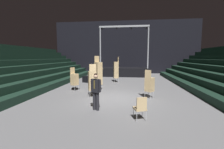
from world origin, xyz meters
The scene contains 13 objects.
ground_plane centered at (0.00, 0.00, -0.05)m, with size 22.00×30.00×0.10m, color slate.
arena_end_wall centered at (0.00, 15.00, 4.00)m, with size 22.00×0.30×8.00m, color black.
bleacher_bank_left centered at (-8.00, 1.00, 1.80)m, with size 6.00×24.00×3.60m.
stage_riser centered at (0.00, 11.20, 0.65)m, with size 6.35×3.03×6.27m.
man_with_tie centered at (-0.76, -2.16, 0.98)m, with size 0.56×0.37×1.74m.
chair_stack_front_left centered at (-1.56, 2.24, 1.28)m, with size 0.62×0.62×2.56m.
chair_stack_front_right centered at (-0.57, 5.97, 1.24)m, with size 0.54×0.54×2.48m.
chair_stack_mid_left centered at (1.98, 0.33, 0.86)m, with size 0.62×0.62×1.71m.
chair_stack_mid_right centered at (-3.29, 1.82, 0.86)m, with size 0.59×0.59×1.71m.
chair_stack_mid_centre centered at (-1.53, 0.19, 1.03)m, with size 0.59×0.59×2.05m.
chair_stack_rear_left centered at (-1.87, 3.90, 0.98)m, with size 0.62×0.62×1.96m.
equipment_road_case centered at (-3.34, 5.51, 0.31)m, with size 0.90×0.60×0.61m, color black.
loose_chair_near_man centered at (1.22, -3.09, 0.53)m, with size 0.56×0.56×0.95m.
Camera 1 is at (0.80, -8.92, 2.46)m, focal length 24.38 mm.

